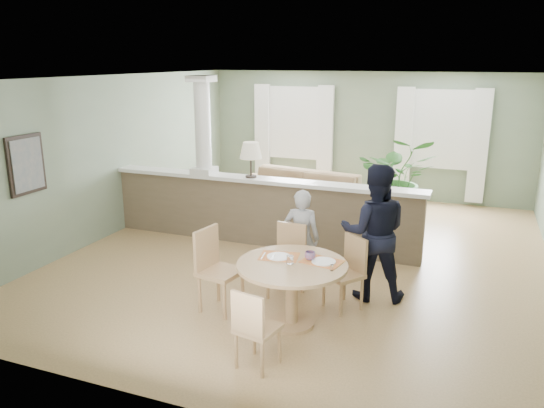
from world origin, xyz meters
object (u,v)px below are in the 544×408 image
at_px(chair_near, 254,326).
at_px(man_person, 374,232).
at_px(chair_far_boy, 288,256).
at_px(dining_table, 293,276).
at_px(chair_side, 215,266).
at_px(sofa, 299,194).
at_px(child_person, 302,238).
at_px(houseplant, 397,178).
at_px(chair_far_man, 348,269).

height_order(chair_near, man_person, man_person).
height_order(chair_far_boy, man_person, man_person).
height_order(dining_table, man_person, man_person).
distance_m(chair_side, man_person, 2.01).
relative_size(chair_near, man_person, 0.48).
bearing_deg(chair_side, sofa, 15.14).
bearing_deg(child_person, sofa, -76.41).
distance_m(sofa, man_person, 3.85).
distance_m(houseplant, child_person, 3.66).
height_order(chair_side, child_person, child_person).
xyz_separation_m(houseplant, chair_far_man, (0.02, -4.00, -0.30)).
relative_size(dining_table, child_person, 0.94).
bearing_deg(child_person, dining_table, 97.51).
distance_m(dining_table, chair_side, 1.00).
distance_m(houseplant, chair_far_boy, 4.00).
bearing_deg(chair_near, man_person, -98.56).
relative_size(houseplant, chair_near, 1.89).
relative_size(sofa, man_person, 1.62).
xyz_separation_m(sofa, chair_near, (1.30, -5.28, 0.05)).
distance_m(chair_far_man, man_person, 0.58).
bearing_deg(houseplant, chair_far_boy, -101.31).
xyz_separation_m(dining_table, chair_side, (-1.00, 0.05, -0.04)).
bearing_deg(man_person, chair_far_boy, 3.32).
distance_m(houseplant, chair_near, 5.71).
xyz_separation_m(dining_table, man_person, (0.70, 1.07, 0.27)).
bearing_deg(dining_table, man_person, 56.63).
bearing_deg(chair_far_boy, man_person, 19.93).
distance_m(houseplant, man_person, 3.63).
bearing_deg(child_person, chair_far_boy, 71.89).
height_order(chair_far_boy, child_person, child_person).
xyz_separation_m(chair_far_boy, chair_side, (-0.67, -0.72, 0.05)).
relative_size(chair_far_boy, chair_near, 1.10).
xyz_separation_m(chair_far_boy, chair_far_man, (0.81, -0.09, -0.02)).
distance_m(sofa, chair_far_boy, 3.67).
bearing_deg(sofa, chair_far_man, -53.59).
relative_size(houseplant, child_person, 1.20).
height_order(houseplant, chair_side, houseplant).
bearing_deg(child_person, man_person, 172.53).
bearing_deg(dining_table, child_person, 102.96).
relative_size(dining_table, chair_side, 1.23).
xyz_separation_m(dining_table, child_person, (-0.25, 1.10, 0.06)).
bearing_deg(chair_far_man, dining_table, -88.31).
relative_size(houseplant, chair_far_boy, 1.71).
xyz_separation_m(houseplant, man_person, (0.25, -3.62, 0.07)).
xyz_separation_m(sofa, chair_far_boy, (1.03, -3.52, 0.10)).
relative_size(dining_table, chair_far_man, 1.40).
bearing_deg(chair_near, sofa, -64.53).
distance_m(sofa, chair_side, 4.26).
bearing_deg(dining_table, sofa, 107.52).
distance_m(dining_table, child_person, 1.13).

